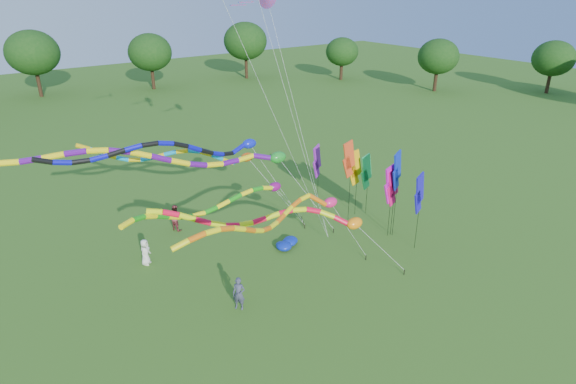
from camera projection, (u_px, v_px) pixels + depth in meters
ground at (342, 287)px, 24.95m from camera, size 160.00×160.00×0.00m
tree_ring at (281, 167)px, 25.91m from camera, size 117.05×113.46×9.59m
tube_kite_red at (286, 219)px, 23.18m from camera, size 11.75×4.87×5.97m
tube_kite_orange at (284, 215)px, 20.71m from camera, size 12.06×2.59×6.97m
tube_kite_purple at (188, 158)px, 24.34m from camera, size 16.44×3.81×8.23m
tube_kite_blue at (185, 150)px, 23.72m from camera, size 14.42×1.18×8.38m
tube_kite_cyan at (191, 156)px, 26.21m from camera, size 11.77×3.78×7.47m
tube_kite_green at (229, 200)px, 24.99m from camera, size 12.69×4.48×6.16m
banner_pole_red at (349, 160)px, 30.11m from camera, size 1.16×0.18×5.56m
banner_pole_orange at (355, 168)px, 31.27m from camera, size 1.16×0.21×4.65m
banner_pole_violet at (317, 161)px, 34.07m from camera, size 1.11×0.51×4.07m
banner_pole_green at (366, 172)px, 31.51m from camera, size 1.16×0.23×4.33m
banner_pole_magenta_b at (393, 187)px, 28.65m from camera, size 1.16×0.21×4.54m
banner_pole_magenta_a at (390, 185)px, 28.42m from camera, size 1.16×0.25×4.78m
banner_pole_blue_b at (397, 171)px, 28.08m from camera, size 1.12×0.45×5.64m
banner_pole_blue_a at (419, 194)px, 26.93m from camera, size 1.14×0.38×4.89m
blue_nylon_heap at (292, 243)px, 28.66m from camera, size 1.51×1.66×0.53m
person_a at (145, 252)px, 26.66m from camera, size 0.87×0.87×1.53m
person_b at (239, 294)px, 22.98m from camera, size 0.71×0.74×1.70m
person_c at (175, 217)px, 30.36m from camera, size 0.91×1.02×1.71m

